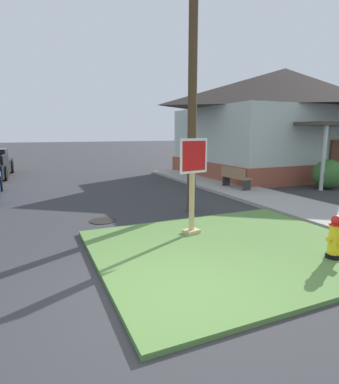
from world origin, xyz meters
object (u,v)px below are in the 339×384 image
at_px(manhole_cover, 103,221).
at_px(street_bench, 235,177).
at_px(utility_pole, 194,12).
at_px(stop_sign, 192,187).
at_px(fire_hydrant, 335,238).

height_order(manhole_cover, street_bench, street_bench).
relative_size(street_bench, utility_pole, 0.14).
distance_m(stop_sign, manhole_cover, 2.92).
distance_m(fire_hydrant, stop_sign, 3.02).
bearing_deg(stop_sign, manhole_cover, 127.59).
bearing_deg(manhole_cover, stop_sign, -52.41).
height_order(fire_hydrant, stop_sign, stop_sign).
relative_size(stop_sign, street_bench, 1.45).
height_order(manhole_cover, utility_pole, utility_pole).
relative_size(fire_hydrant, manhole_cover, 1.18).
xyz_separation_m(street_bench, utility_pole, (-3.29, -2.39, 5.05)).
relative_size(stop_sign, utility_pole, 0.20).
bearing_deg(stop_sign, fire_hydrant, -53.69).
relative_size(manhole_cover, utility_pole, 0.06).
height_order(fire_hydrant, utility_pole, utility_pole).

